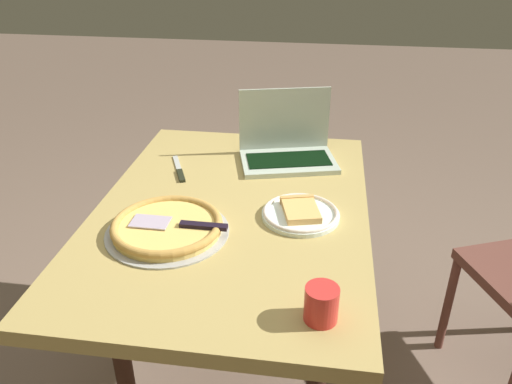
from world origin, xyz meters
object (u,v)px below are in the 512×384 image
Objects in this scene: laptop at (287,146)px; drink_cup at (321,304)px; pizza_plate at (301,213)px; pizza_tray at (167,227)px; table_knife at (179,171)px; dining_table at (233,231)px.

laptop reaches higher than drink_cup.
drink_cup is at bearing -169.72° from laptop.
drink_cup is at bearing -170.39° from pizza_plate.
table_knife is (0.39, 0.07, -0.02)m from pizza_tray.
pizza_plate is at bearing -97.37° from dining_table.
laptop is 0.86m from drink_cup.
laptop is 1.64× the size of pizza_plate.
pizza_tray is at bearing 56.57° from drink_cup.
laptop is 1.08× the size of pizza_tray.
dining_table is 3.39× the size of pizza_tray.
laptop is 4.46× the size of drink_cup.
laptop reaches higher than pizza_plate.
pizza_tray is 1.71× the size of table_knife.
laptop is 0.41m from table_knife.
pizza_tray is (-0.17, 0.16, 0.11)m from dining_table.
table_knife is (0.22, 0.23, 0.09)m from dining_table.
laptop is at bearing -20.15° from dining_table.
dining_table is 3.13× the size of laptop.
dining_table is 0.24m from pizza_plate.
dining_table is 0.43m from laptop.
dining_table is at bearing 32.01° from drink_cup.
laptop is at bearing 11.00° from pizza_plate.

